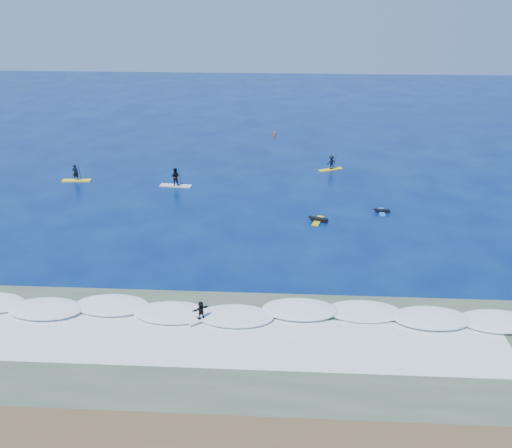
# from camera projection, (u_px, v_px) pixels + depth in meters

# --- Properties ---
(ground) EXTENTS (160.00, 160.00, 0.00)m
(ground) POSITION_uv_depth(u_px,v_px,m) (235.00, 243.00, 44.93)
(ground) COLOR #04124F
(ground) RESTS_ON ground
(shallow_water) EXTENTS (90.00, 13.00, 0.01)m
(shallow_water) POSITION_uv_depth(u_px,v_px,m) (212.00, 352.00, 32.18)
(shallow_water) COLOR #3A4F3E
(shallow_water) RESTS_ON ground
(breaking_wave) EXTENTS (40.00, 6.00, 0.30)m
(breaking_wave) POSITION_uv_depth(u_px,v_px,m) (220.00, 313.00, 35.83)
(breaking_wave) COLOR white
(breaking_wave) RESTS_ON ground
(whitewater) EXTENTS (34.00, 5.00, 0.02)m
(whitewater) POSITION_uv_depth(u_px,v_px,m) (215.00, 341.00, 33.10)
(whitewater) COLOR silver
(whitewater) RESTS_ON ground
(sup_paddler_left) EXTENTS (2.91, 0.92, 2.01)m
(sup_paddler_left) POSITION_uv_depth(u_px,v_px,m) (76.00, 175.00, 57.80)
(sup_paddler_left) COLOR yellow
(sup_paddler_left) RESTS_ON ground
(sup_paddler_center) EXTENTS (3.19, 1.05, 2.20)m
(sup_paddler_center) POSITION_uv_depth(u_px,v_px,m) (175.00, 178.00, 56.32)
(sup_paddler_center) COLOR silver
(sup_paddler_center) RESTS_ON ground
(sup_paddler_right) EXTENTS (2.64, 1.76, 1.84)m
(sup_paddler_right) POSITION_uv_depth(u_px,v_px,m) (331.00, 164.00, 60.92)
(sup_paddler_right) COLOR yellow
(sup_paddler_right) RESTS_ON ground
(prone_paddler_near) EXTENTS (1.68, 2.20, 0.45)m
(prone_paddler_near) POSITION_uv_depth(u_px,v_px,m) (318.00, 220.00, 48.69)
(prone_paddler_near) COLOR gold
(prone_paddler_near) RESTS_ON ground
(prone_paddler_far) EXTENTS (1.46, 1.86, 0.39)m
(prone_paddler_far) POSITION_uv_depth(u_px,v_px,m) (382.00, 211.00, 50.46)
(prone_paddler_far) COLOR blue
(prone_paddler_far) RESTS_ON ground
(wave_surfer) EXTENTS (1.68, 1.44, 1.27)m
(wave_surfer) POSITION_uv_depth(u_px,v_px,m) (201.00, 312.00, 34.61)
(wave_surfer) COLOR silver
(wave_surfer) RESTS_ON breaking_wave
(marker_buoy) EXTENTS (0.31, 0.31, 0.73)m
(marker_buoy) POSITION_uv_depth(u_px,v_px,m) (275.00, 134.00, 73.38)
(marker_buoy) COLOR #D84313
(marker_buoy) RESTS_ON ground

